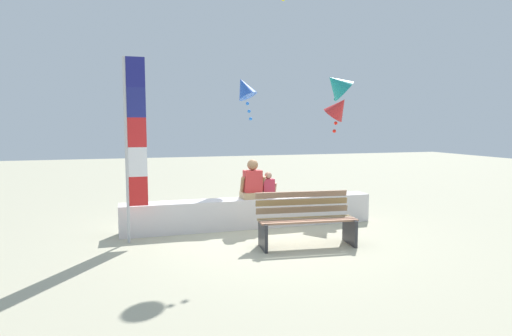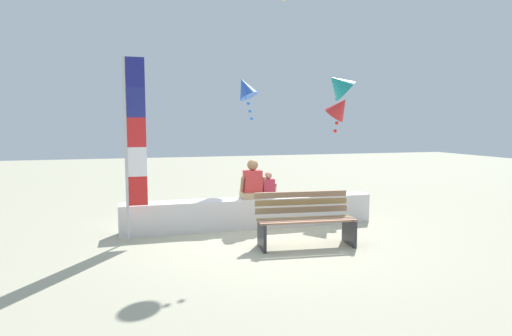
{
  "view_description": "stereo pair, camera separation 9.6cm",
  "coord_description": "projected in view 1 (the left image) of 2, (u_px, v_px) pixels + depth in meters",
  "views": [
    {
      "loc": [
        -2.33,
        -7.2,
        2.01
      ],
      "look_at": [
        0.1,
        0.82,
        1.17
      ],
      "focal_mm": 30.06,
      "sensor_mm": 36.0,
      "label": 1
    },
    {
      "loc": [
        -2.24,
        -7.23,
        2.01
      ],
      "look_at": [
        0.1,
        0.82,
        1.17
      ],
      "focal_mm": 30.06,
      "sensor_mm": 36.0,
      "label": 2
    }
  ],
  "objects": [
    {
      "name": "kite_teal",
      "position": [
        337.0,
        84.0,
        10.85
      ],
      "size": [
        1.0,
        0.88,
        1.0
      ],
      "color": "teal"
    },
    {
      "name": "ground_plane",
      "position": [
        264.0,
        237.0,
        7.73
      ],
      "size": [
        40.0,
        40.0,
        0.0
      ],
      "primitive_type": "plane",
      "color": "#B1AC8F"
    },
    {
      "name": "flag_banner",
      "position": [
        133.0,
        140.0,
        7.24
      ],
      "size": [
        0.36,
        0.05,
        3.15
      ],
      "color": "#B7B7BC",
      "rests_on": "ground"
    },
    {
      "name": "seawall_ledge",
      "position": [
        251.0,
        213.0,
        8.48
      ],
      "size": [
        5.01,
        0.46,
        0.57
      ],
      "primitive_type": "cube",
      "color": "silver",
      "rests_on": "ground"
    },
    {
      "name": "person_adult",
      "position": [
        253.0,
        183.0,
        8.46
      ],
      "size": [
        0.5,
        0.37,
        0.77
      ],
      "color": "tan",
      "rests_on": "seawall_ledge"
    },
    {
      "name": "park_bench",
      "position": [
        306.0,
        221.0,
        7.18
      ],
      "size": [
        1.68,
        0.76,
        0.88
      ],
      "color": "#A87559",
      "rests_on": "ground"
    },
    {
      "name": "person_child",
      "position": [
        268.0,
        187.0,
        8.56
      ],
      "size": [
        0.34,
        0.25,
        0.51
      ],
      "color": "brown",
      "rests_on": "seawall_ledge"
    },
    {
      "name": "kite_blue",
      "position": [
        244.0,
        88.0,
        10.03
      ],
      "size": [
        0.77,
        0.74,
        1.07
      ],
      "color": "blue"
    },
    {
      "name": "kite_red",
      "position": [
        339.0,
        108.0,
        9.9
      ],
      "size": [
        0.84,
        0.84,
        0.92
      ],
      "color": "red"
    }
  ]
}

